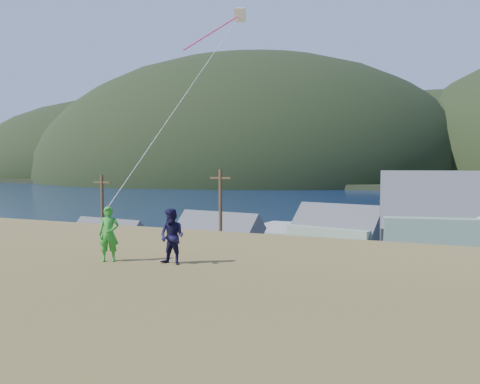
# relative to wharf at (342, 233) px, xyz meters

# --- Properties ---
(ground) EXTENTS (900.00, 900.00, 0.00)m
(ground) POSITION_rel_wharf_xyz_m (6.00, -40.00, -0.45)
(ground) COLOR #0A1638
(ground) RESTS_ON ground
(grass_strip) EXTENTS (110.00, 8.00, 0.10)m
(grass_strip) POSITION_rel_wharf_xyz_m (6.00, -42.00, -0.40)
(grass_strip) COLOR #4C3D19
(grass_strip) RESTS_ON ground
(waterfront_lot) EXTENTS (72.00, 36.00, 0.12)m
(waterfront_lot) POSITION_rel_wharf_xyz_m (6.00, -23.00, -0.39)
(waterfront_lot) COLOR #28282B
(waterfront_lot) RESTS_ON ground
(wharf) EXTENTS (26.00, 14.00, 0.90)m
(wharf) POSITION_rel_wharf_xyz_m (0.00, 0.00, 0.00)
(wharf) COLOR gray
(wharf) RESTS_ON ground
(far_shore) EXTENTS (900.00, 320.00, 2.00)m
(far_shore) POSITION_rel_wharf_xyz_m (6.00, 290.00, 0.55)
(far_shore) COLOR black
(far_shore) RESTS_ON ground
(shed_teal) EXTENTS (8.08, 6.05, 5.92)m
(shed_teal) POSITION_rel_wharf_xyz_m (-13.35, -33.34, 1.78)
(shed_teal) COLOR #327573
(shed_teal) RESTS_ON waterfront_lot
(shed_palegreen_near) EXTENTS (9.42, 6.60, 6.35)m
(shed_palegreen_near) POSITION_rel_wharf_xyz_m (-5.41, -26.66, 1.95)
(shed_palegreen_near) COLOR gray
(shed_palegreen_near) RESTS_ON waterfront_lot
(shed_white) EXTENTS (7.40, 5.45, 5.41)m
(shed_white) POSITION_rel_wharf_xyz_m (9.88, -34.71, 1.65)
(shed_white) COLOR white
(shed_white) RESTS_ON waterfront_lot
(shed_palegreen_far) EXTENTS (10.89, 7.60, 6.67)m
(shed_palegreen_far) POSITION_rel_wharf_xyz_m (3.19, -14.51, 2.11)
(shed_palegreen_far) COLOR gray
(shed_palegreen_far) RESTS_ON waterfront_lot
(utility_poles) EXTENTS (31.17, 0.24, 9.41)m
(utility_poles) POSITION_rel_wharf_xyz_m (4.78, -38.50, 4.26)
(utility_poles) COLOR #47331E
(utility_poles) RESTS_ON waterfront_lot
(parked_cars) EXTENTS (22.67, 13.51, 1.54)m
(parked_cars) POSITION_rel_wharf_xyz_m (-1.71, -18.87, 0.41)
(parked_cars) COLOR black
(parked_cars) RESTS_ON waterfront_lot
(kite_flyer_green) EXTENTS (0.66, 0.59, 1.52)m
(kite_flyer_green) POSITION_rel_wharf_xyz_m (8.96, -59.73, 7.51)
(kite_flyer_green) COLOR green
(kite_flyer_green) RESTS_ON hillside
(kite_flyer_navy) EXTENTS (0.74, 0.59, 1.49)m
(kite_flyer_navy) POSITION_rel_wharf_xyz_m (10.76, -59.33, 7.50)
(kite_flyer_navy) COLOR black
(kite_flyer_navy) RESTS_ON hillside
(kite_rig) EXTENTS (0.91, 4.55, 11.24)m
(kite_rig) POSITION_rel_wharf_xyz_m (8.81, -51.55, 15.31)
(kite_rig) COLOR #F1E8B7
(kite_rig) RESTS_ON ground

